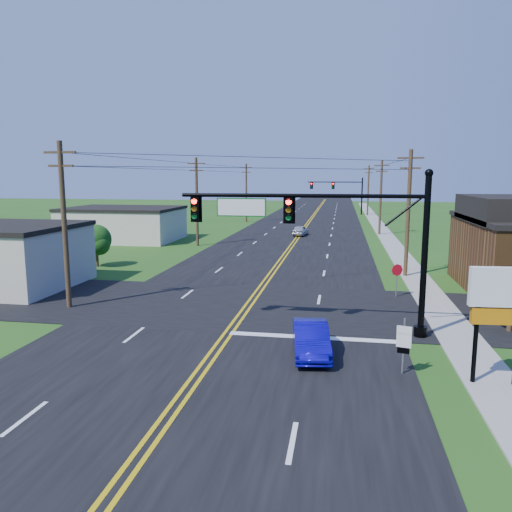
% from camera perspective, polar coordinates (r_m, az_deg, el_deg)
% --- Properties ---
extents(ground, '(260.00, 260.00, 0.00)m').
position_cam_1_polar(ground, '(17.02, -9.20, -15.94)').
color(ground, '#1F4914').
rests_on(ground, ground).
extents(road_main, '(16.00, 220.00, 0.04)m').
position_cam_1_polar(road_main, '(65.14, 5.14, 2.82)').
color(road_main, black).
rests_on(road_main, ground).
extents(road_cross, '(70.00, 10.00, 0.04)m').
position_cam_1_polar(road_cross, '(27.97, -1.22, -5.68)').
color(road_cross, black).
rests_on(road_cross, ground).
extents(sidewalk, '(2.00, 160.00, 0.08)m').
position_cam_1_polar(sidewalk, '(55.27, 15.20, 1.42)').
color(sidewalk, gray).
rests_on(sidewalk, ground).
extents(signal_mast_main, '(11.30, 0.60, 7.48)m').
position_cam_1_polar(signal_mast_main, '(22.69, 7.63, 2.92)').
color(signal_mast_main, black).
rests_on(signal_mast_main, ground).
extents(signal_mast_far, '(10.98, 0.60, 7.48)m').
position_cam_1_polar(signal_mast_far, '(94.58, 9.37, 7.46)').
color(signal_mast_far, black).
rests_on(signal_mast_far, ground).
extents(cream_bldg_far, '(12.20, 9.20, 3.70)m').
position_cam_1_polar(cream_bldg_far, '(58.07, -14.93, 3.60)').
color(cream_bldg_far, beige).
rests_on(cream_bldg_far, ground).
extents(utility_pole_left_a, '(1.80, 0.28, 9.00)m').
position_cam_1_polar(utility_pole_left_a, '(28.69, -21.07, 3.62)').
color(utility_pole_left_a, '#3D2E1B').
rests_on(utility_pole_left_a, ground).
extents(utility_pole_left_b, '(1.80, 0.28, 9.00)m').
position_cam_1_polar(utility_pole_left_b, '(51.72, -6.78, 6.38)').
color(utility_pole_left_b, '#3D2E1B').
rests_on(utility_pole_left_b, ground).
extents(utility_pole_left_c, '(1.80, 0.28, 9.00)m').
position_cam_1_polar(utility_pole_left_c, '(77.97, -1.12, 7.36)').
color(utility_pole_left_c, '#3D2E1B').
rests_on(utility_pole_left_c, ground).
extents(utility_pole_right_a, '(1.80, 0.28, 9.00)m').
position_cam_1_polar(utility_pole_right_a, '(36.92, 17.00, 4.94)').
color(utility_pole_right_a, '#3D2E1B').
rests_on(utility_pole_right_a, ground).
extents(utility_pole_right_b, '(1.80, 0.28, 9.00)m').
position_cam_1_polar(utility_pole_right_b, '(62.76, 14.06, 6.65)').
color(utility_pole_right_b, '#3D2E1B').
rests_on(utility_pole_right_b, ground).
extents(utility_pole_right_c, '(1.80, 0.28, 9.00)m').
position_cam_1_polar(utility_pole_right_c, '(92.69, 12.70, 7.43)').
color(utility_pole_right_c, '#3D2E1B').
rests_on(utility_pole_right_c, ground).
extents(tree_right_back, '(3.00, 3.00, 4.10)m').
position_cam_1_polar(tree_right_back, '(42.22, 24.57, 2.10)').
color(tree_right_back, '#3D2E1B').
rests_on(tree_right_back, ground).
extents(shrub_corner, '(2.00, 2.00, 2.86)m').
position_cam_1_polar(shrub_corner, '(25.85, 27.22, -3.79)').
color(shrub_corner, '#3D2E1B').
rests_on(shrub_corner, ground).
extents(tree_left, '(2.40, 2.40, 3.37)m').
position_cam_1_polar(tree_left, '(41.56, -17.80, 1.79)').
color(tree_left, '#3D2E1B').
rests_on(tree_left, ground).
extents(blue_car, '(1.86, 4.07, 1.30)m').
position_cam_1_polar(blue_car, '(20.51, 6.29, -9.49)').
color(blue_car, '#0E079D').
rests_on(blue_car, ground).
extents(distant_car, '(1.94, 3.74, 1.22)m').
position_cam_1_polar(distant_car, '(60.47, 5.09, 2.89)').
color(distant_car, silver).
rests_on(distant_car, ground).
extents(route_sign, '(0.52, 0.15, 2.12)m').
position_cam_1_polar(route_sign, '(19.08, 16.53, -9.41)').
color(route_sign, slate).
rests_on(route_sign, ground).
extents(stop_sign, '(0.68, 0.30, 2.02)m').
position_cam_1_polar(stop_sign, '(30.76, 15.81, -1.92)').
color(stop_sign, slate).
rests_on(stop_sign, ground).
extents(pylon_sign, '(2.04, 0.42, 4.16)m').
position_cam_1_polar(pylon_sign, '(18.81, 26.07, -4.53)').
color(pylon_sign, black).
rests_on(pylon_sign, ground).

